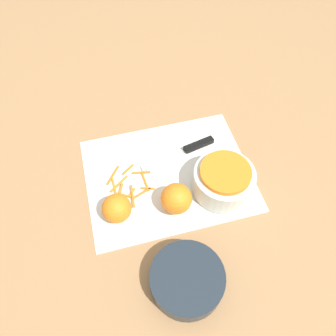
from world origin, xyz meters
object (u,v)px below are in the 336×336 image
object	(u,v)px
knife	(190,148)
orange_left	(176,199)
bowl_dark	(187,280)
orange_right	(117,208)
bowl_speckled	(224,180)

from	to	relation	value
knife	orange_left	xyz separation A→B (m)	(0.09, 0.17, 0.03)
knife	orange_left	world-z (taller)	orange_left
bowl_dark	knife	size ratio (longest dim) A/B	0.72
bowl_dark	orange_right	size ratio (longest dim) A/B	2.25
bowl_speckled	orange_left	xyz separation A→B (m)	(0.14, 0.02, -0.00)
bowl_speckled	knife	world-z (taller)	bowl_speckled
orange_right	orange_left	bearing A→B (deg)	175.14
knife	bowl_speckled	bearing A→B (deg)	94.66
knife	orange_left	size ratio (longest dim) A/B	2.90
bowl_speckled	knife	bearing A→B (deg)	-73.59
bowl_speckled	orange_left	distance (m)	0.14
bowl_dark	orange_left	world-z (taller)	orange_left
bowl_dark	orange_right	xyz separation A→B (m)	(0.12, -0.21, 0.02)
bowl_speckled	bowl_dark	distance (m)	0.28
bowl_speckled	bowl_dark	xyz separation A→B (m)	(0.17, 0.22, -0.02)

